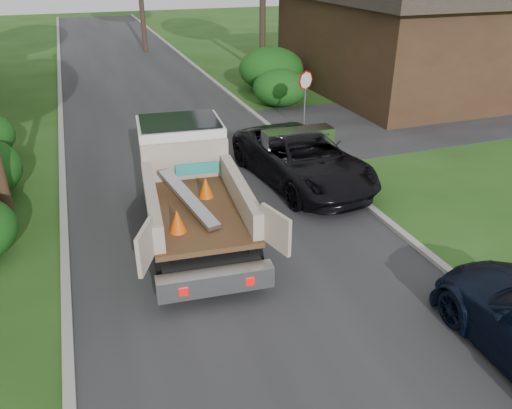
{
  "coord_description": "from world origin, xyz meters",
  "views": [
    {
      "loc": [
        -3.21,
        -8.68,
        6.51
      ],
      "look_at": [
        0.35,
        1.23,
        1.2
      ],
      "focal_mm": 35.0,
      "sensor_mm": 36.0,
      "label": 1
    }
  ],
  "objects": [
    {
      "name": "black_pickup",
      "position": [
        3.07,
        4.5,
        0.79
      ],
      "size": [
        3.23,
        5.95,
        1.58
      ],
      "primitive_type": "imported",
      "rotation": [
        0.0,
        0.0,
        0.11
      ],
      "color": "black",
      "rests_on": "ground"
    },
    {
      "name": "side_street",
      "position": [
        12.0,
        9.0,
        0.01
      ],
      "size": [
        16.0,
        7.0,
        0.02
      ],
      "primitive_type": "cube",
      "color": "#28282B",
      "rests_on": "ground"
    },
    {
      "name": "flatbed_truck",
      "position": [
        -0.82,
        3.36,
        1.31
      ],
      "size": [
        3.19,
        6.57,
        2.41
      ],
      "rotation": [
        0.0,
        0.0,
        -0.09
      ],
      "color": "black",
      "rests_on": "ground"
    },
    {
      "name": "ground",
      "position": [
        0.0,
        0.0,
        0.0
      ],
      "size": [
        120.0,
        120.0,
        0.0
      ],
      "primitive_type": "plane",
      "color": "#214714",
      "rests_on": "ground"
    },
    {
      "name": "house_right",
      "position": [
        13.0,
        14.0,
        3.16
      ],
      "size": [
        9.72,
        12.96,
        6.2
      ],
      "rotation": [
        0.0,
        0.0,
        1.57
      ],
      "color": "#3C2718",
      "rests_on": "ground"
    },
    {
      "name": "stop_sign",
      "position": [
        5.2,
        9.0,
        1.78
      ],
      "size": [
        0.71,
        0.32,
        2.48
      ],
      "color": "slate",
      "rests_on": "ground"
    },
    {
      "name": "curb_right",
      "position": [
        4.1,
        10.0,
        0.06
      ],
      "size": [
        0.2,
        90.0,
        0.12
      ],
      "primitive_type": "cube",
      "color": "#9E9E99",
      "rests_on": "ground"
    },
    {
      "name": "curb_left",
      "position": [
        -4.1,
        10.0,
        0.06
      ],
      "size": [
        0.2,
        90.0,
        0.12
      ],
      "primitive_type": "cube",
      "color": "#9E9E99",
      "rests_on": "ground"
    },
    {
      "name": "hedge_right_a",
      "position": [
        5.8,
        13.0,
        0.85
      ],
      "size": [
        2.6,
        2.6,
        1.7
      ],
      "primitive_type": "ellipsoid",
      "color": "#104912",
      "rests_on": "ground"
    },
    {
      "name": "hedge_right_b",
      "position": [
        6.5,
        16.0,
        1.1
      ],
      "size": [
        3.38,
        3.38,
        2.21
      ],
      "primitive_type": "ellipsoid",
      "color": "#104912",
      "rests_on": "ground"
    },
    {
      "name": "road",
      "position": [
        0.0,
        10.0,
        0.0
      ],
      "size": [
        8.0,
        90.0,
        0.02
      ],
      "primitive_type": "cube",
      "color": "#28282B",
      "rests_on": "ground"
    }
  ]
}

